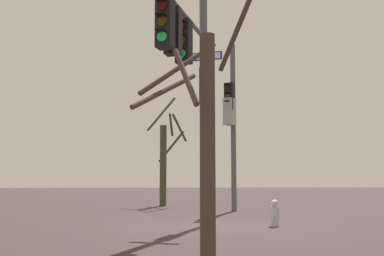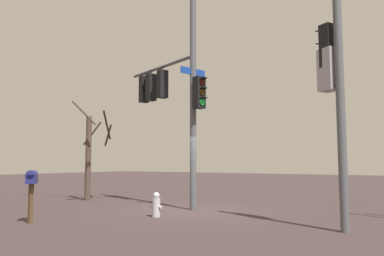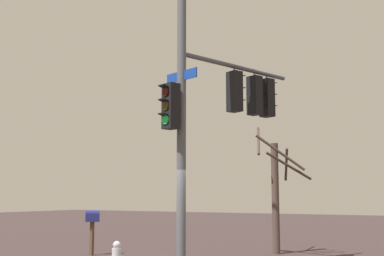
{
  "view_description": "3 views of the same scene",
  "coord_description": "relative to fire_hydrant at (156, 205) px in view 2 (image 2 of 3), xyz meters",
  "views": [
    {
      "loc": [
        -12.27,
        1.06,
        1.38
      ],
      "look_at": [
        -0.18,
        0.6,
        2.71
      ],
      "focal_mm": 40.88,
      "sensor_mm": 36.0,
      "label": 1
    },
    {
      "loc": [
        6.8,
        -10.59,
        1.63
      ],
      "look_at": [
        0.03,
        0.13,
        2.8
      ],
      "focal_mm": 34.57,
      "sensor_mm": 36.0,
      "label": 2
    },
    {
      "loc": [
        10.43,
        6.52,
        1.89
      ],
      "look_at": [
        -0.26,
        0.42,
        3.53
      ],
      "focal_mm": 47.3,
      "sensor_mm": 36.0,
      "label": 3
    }
  ],
  "objects": [
    {
      "name": "ground_plane",
      "position": [
        0.08,
        1.7,
        -0.34
      ],
      "size": [
        80.0,
        80.0,
        0.0
      ],
      "primitive_type": "plane",
      "color": "#382B2C"
    },
    {
      "name": "main_signal_pole_assembly",
      "position": [
        -0.86,
        2.16,
        4.68
      ],
      "size": [
        4.49,
        3.77,
        9.9
      ],
      "rotation": [
        0.0,
        0.0,
        2.82
      ],
      "color": "#4C4F54",
      "rests_on": "ground"
    },
    {
      "name": "secondary_pole_assembly",
      "position": [
        5.07,
        0.52,
        3.44
      ],
      "size": [
        0.7,
        0.57,
        6.74
      ],
      "rotation": [
        0.0,
        0.0,
        2.56
      ],
      "color": "#4C4F54",
      "rests_on": "ground"
    },
    {
      "name": "fire_hydrant",
      "position": [
        0.0,
        0.0,
        0.0
      ],
      "size": [
        0.38,
        0.24,
        0.73
      ],
      "color": "#B2B2B7",
      "rests_on": "ground"
    },
    {
      "name": "mailbox",
      "position": [
        -2.16,
        -2.69,
        0.76
      ],
      "size": [
        0.48,
        0.48,
        1.41
      ],
      "rotation": [
        0.0,
        0.0,
        3.91
      ],
      "color": "#4C3823",
      "rests_on": "ground"
    },
    {
      "name": "bare_tree_behind_pole",
      "position": [
        -5.42,
        2.31,
        1.71
      ],
      "size": [
        1.75,
        1.94,
        4.25
      ],
      "color": "#45362F",
      "rests_on": "ground"
    }
  ]
}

